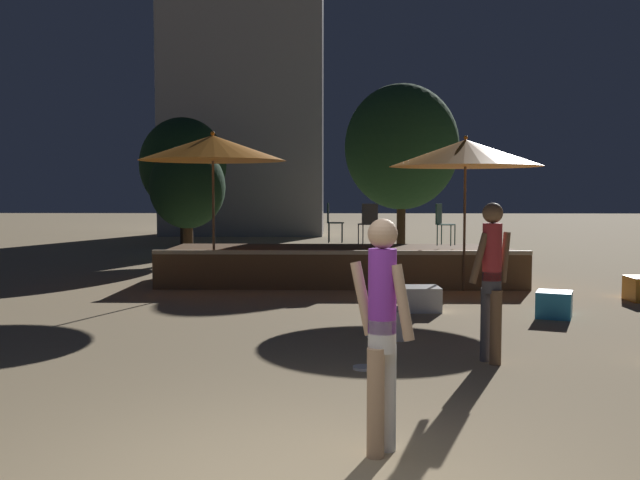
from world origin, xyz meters
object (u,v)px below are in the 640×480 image
object	(u,v)px
patio_umbrella_1	(465,153)
bistro_chair_2	(442,220)
patio_umbrella_0	(213,148)
background_tree_0	(187,188)
background_tree_1	(183,165)
frisbee_disc	(364,368)
cube_seat_3	(386,324)
cube_seat_0	(554,304)
cube_seat_1	(421,299)
person_2	(492,275)
bistro_chair_0	(332,219)
bistro_chair_1	(369,220)
person_0	(382,327)
background_tree_2	(402,147)

from	to	relation	value
patio_umbrella_1	bistro_chair_2	size ratio (longest dim) A/B	3.37
patio_umbrella_0	background_tree_0	distance (m)	5.59
background_tree_0	background_tree_1	world-z (taller)	background_tree_1
frisbee_disc	background_tree_0	bearing A→B (deg)	110.42
cube_seat_3	cube_seat_0	bearing A→B (deg)	31.23
cube_seat_1	bistro_chair_2	size ratio (longest dim) A/B	0.69
person_2	bistro_chair_0	xyz separation A→B (m)	(-1.87, 8.16, 0.32)
patio_umbrella_1	bistro_chair_0	size ratio (longest dim) A/B	3.37
cube_seat_1	bistro_chair_1	size ratio (longest dim) A/B	0.69
cube_seat_0	patio_umbrella_0	bearing A→B (deg)	151.03
cube_seat_1	background_tree_0	bearing A→B (deg)	124.66
person_0	background_tree_1	bearing A→B (deg)	-129.40
bistro_chair_0	background_tree_0	distance (m)	5.25
bistro_chair_2	person_2	bearing A→B (deg)	-158.23
person_2	bistro_chair_1	bearing A→B (deg)	163.37
person_0	bistro_chair_2	bearing A→B (deg)	-156.10
bistro_chair_0	background_tree_0	bearing A→B (deg)	52.19
bistro_chair_0	patio_umbrella_1	bearing A→B (deg)	-128.42
patio_umbrella_0	person_2	bearing A→B (deg)	-55.73
cube_seat_0	background_tree_1	xyz separation A→B (m)	(-8.98, 15.01, 2.71)
patio_umbrella_1	person_2	size ratio (longest dim) A/B	1.67
patio_umbrella_1	person_0	size ratio (longest dim) A/B	1.73
bistro_chair_0	background_tree_0	world-z (taller)	background_tree_0
patio_umbrella_0	person_0	distance (m)	9.65
cube_seat_0	background_tree_2	bearing A→B (deg)	96.42
person_2	background_tree_1	size ratio (longest dim) A/B	0.39
patio_umbrella_0	frisbee_disc	xyz separation A→B (m)	(2.77, -6.53, -2.79)
frisbee_disc	cube_seat_1	bearing A→B (deg)	74.42
bistro_chair_1	background_tree_2	distance (m)	7.60
cube_seat_3	bistro_chair_0	xyz separation A→B (m)	(-0.78, 6.84, 1.14)
background_tree_0	person_2	bearing A→B (deg)	-63.01
cube_seat_3	bistro_chair_1	bearing A→B (deg)	89.68
background_tree_2	background_tree_1	bearing A→B (deg)	156.57
bistro_chair_1	bistro_chair_2	distance (m)	1.59
bistro_chair_0	background_tree_1	distance (m)	11.36
patio_umbrella_1	bistro_chair_1	world-z (taller)	patio_umbrella_1
background_tree_2	frisbee_disc	bearing A→B (deg)	-96.67
person_2	background_tree_2	xyz separation A→B (m)	(0.30, 14.65, 2.34)
cube_seat_1	background_tree_2	bearing A→B (deg)	86.56
person_2	background_tree_1	distance (m)	19.52
person_2	bistro_chair_1	xyz separation A→B (m)	(-1.06, 7.45, 0.32)
cube_seat_0	background_tree_0	xyz separation A→B (m)	(-7.47, 8.53, 1.86)
background_tree_0	bistro_chair_1	bearing A→B (deg)	-40.10
person_0	bistro_chair_1	distance (m)	10.31
patio_umbrella_1	cube_seat_3	size ratio (longest dim) A/B	5.37
cube_seat_3	background_tree_1	size ratio (longest dim) A/B	0.12
cube_seat_3	background_tree_2	bearing A→B (deg)	84.05
patio_umbrella_1	bistro_chair_2	distance (m)	2.02
bistro_chair_1	person_0	bearing A→B (deg)	70.58
person_2	bistro_chair_2	world-z (taller)	person_2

